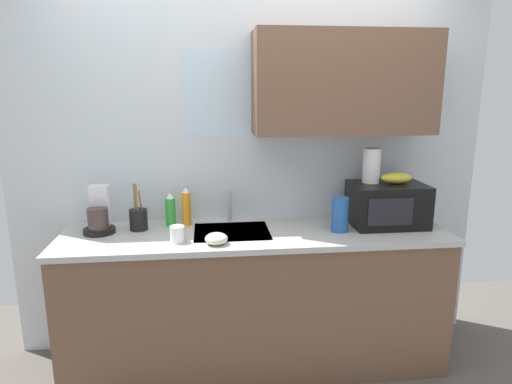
{
  "coord_description": "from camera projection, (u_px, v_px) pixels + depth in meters",
  "views": [
    {
      "loc": [
        -0.29,
        -2.6,
        1.76
      ],
      "look_at": [
        0.0,
        0.0,
        1.15
      ],
      "focal_mm": 31.33,
      "sensor_mm": 36.0,
      "label": 1
    }
  ],
  "objects": [
    {
      "name": "sink_faucet",
      "position": [
        230.0,
        206.0,
        2.94
      ],
      "size": [
        0.03,
        0.03,
        0.21
      ],
      "primitive_type": "cylinder",
      "color": "#B2B5BA",
      "rests_on": "counter_unit"
    },
    {
      "name": "banana_bunch",
      "position": [
        396.0,
        178.0,
        2.82
      ],
      "size": [
        0.2,
        0.11,
        0.07
      ],
      "primitive_type": "ellipsoid",
      "color": "gold",
      "rests_on": "microwave"
    },
    {
      "name": "dish_soap_bottle_orange",
      "position": [
        186.0,
        207.0,
        2.85
      ],
      "size": [
        0.06,
        0.06,
        0.25
      ],
      "color": "orange",
      "rests_on": "counter_unit"
    },
    {
      "name": "cereal_canister",
      "position": [
        340.0,
        214.0,
        2.73
      ],
      "size": [
        0.1,
        0.1,
        0.21
      ],
      "primitive_type": "cylinder",
      "color": "#2659A5",
      "rests_on": "counter_unit"
    },
    {
      "name": "dish_soap_bottle_green",
      "position": [
        171.0,
        211.0,
        2.83
      ],
      "size": [
        0.06,
        0.06,
        0.22
      ],
      "color": "green",
      "rests_on": "counter_unit"
    },
    {
      "name": "utensil_crock",
      "position": [
        138.0,
        219.0,
        2.76
      ],
      "size": [
        0.11,
        0.11,
        0.3
      ],
      "color": "black",
      "rests_on": "counter_unit"
    },
    {
      "name": "counter_unit",
      "position": [
        256.0,
        298.0,
        2.84
      ],
      "size": [
        2.37,
        0.63,
        0.9
      ],
      "color": "brown",
      "rests_on": "ground"
    },
    {
      "name": "kitchen_wall_assembly",
      "position": [
        269.0,
        148.0,
        2.94
      ],
      "size": [
        3.14,
        0.42,
        2.5
      ],
      "color": "silver",
      "rests_on": "ground"
    },
    {
      "name": "small_bowl",
      "position": [
        216.0,
        239.0,
        2.52
      ],
      "size": [
        0.13,
        0.13,
        0.06
      ],
      "primitive_type": "ellipsoid",
      "color": "beige",
      "rests_on": "counter_unit"
    },
    {
      "name": "mug_white",
      "position": [
        177.0,
        234.0,
        2.55
      ],
      "size": [
        0.08,
        0.08,
        0.09
      ],
      "primitive_type": "cylinder",
      "color": "white",
      "rests_on": "counter_unit"
    },
    {
      "name": "microwave",
      "position": [
        387.0,
        204.0,
        2.85
      ],
      "size": [
        0.46,
        0.35,
        0.27
      ],
      "color": "black",
      "rests_on": "counter_unit"
    },
    {
      "name": "coffee_maker",
      "position": [
        99.0,
        215.0,
        2.72
      ],
      "size": [
        0.19,
        0.21,
        0.28
      ],
      "color": "black",
      "rests_on": "counter_unit"
    },
    {
      "name": "paper_towel_roll",
      "position": [
        371.0,
        166.0,
        2.84
      ],
      "size": [
        0.11,
        0.11,
        0.22
      ],
      "primitive_type": "cylinder",
      "color": "white",
      "rests_on": "microwave"
    }
  ]
}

